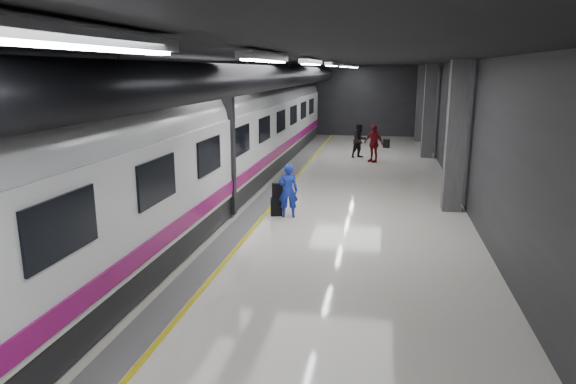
{
  "coord_description": "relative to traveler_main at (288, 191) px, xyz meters",
  "views": [
    {
      "loc": [
        2.43,
        -13.93,
        4.21
      ],
      "look_at": [
        0.12,
        -1.56,
        1.2
      ],
      "focal_mm": 32.0,
      "sensor_mm": 36.0,
      "label": 1
    }
  ],
  "objects": [
    {
      "name": "traveler_far_a",
      "position": [
        1.52,
        10.95,
        0.05
      ],
      "size": [
        1.04,
        1.03,
        1.7
      ],
      "primitive_type": "imported",
      "rotation": [
        0.0,
        0.0,
        0.71
      ],
      "color": "black",
      "rests_on": "ground"
    },
    {
      "name": "traveler_main",
      "position": [
        0.0,
        0.0,
        0.0
      ],
      "size": [
        0.65,
        0.49,
        1.59
      ],
      "primitive_type": "imported",
      "rotation": [
        0.0,
        0.0,
        3.35
      ],
      "color": "#1B35CD",
      "rests_on": "ground"
    },
    {
      "name": "suitcase_far",
      "position": [
        2.83,
        14.53,
        -0.56
      ],
      "size": [
        0.37,
        0.32,
        0.46
      ],
      "primitive_type": "cube",
      "rotation": [
        0.0,
        0.0,
        -0.43
      ],
      "color": "black",
      "rests_on": "ground"
    },
    {
      "name": "traveler_far_b",
      "position": [
        2.21,
        9.87,
        0.08
      ],
      "size": [
        1.09,
        0.92,
        1.74
      ],
      "primitive_type": "imported",
      "rotation": [
        0.0,
        0.0,
        -0.58
      ],
      "color": "maroon",
      "rests_on": "ground"
    },
    {
      "name": "platform_hall",
      "position": [
        -0.06,
        0.66,
        2.74
      ],
      "size": [
        10.02,
        40.02,
        4.51
      ],
      "color": "black",
      "rests_on": "ground"
    },
    {
      "name": "suitcase_main",
      "position": [
        -0.37,
        0.08,
        -0.52
      ],
      "size": [
        0.38,
        0.3,
        0.54
      ],
      "primitive_type": "cube",
      "rotation": [
        0.0,
        0.0,
        0.3
      ],
      "color": "black",
      "rests_on": "ground"
    },
    {
      "name": "ground",
      "position": [
        0.23,
        -0.3,
        -0.79
      ],
      "size": [
        40.0,
        40.0,
        0.0
      ],
      "primitive_type": "plane",
      "color": "silver",
      "rests_on": "ground"
    },
    {
      "name": "train",
      "position": [
        -3.02,
        -0.3,
        1.28
      ],
      "size": [
        3.05,
        38.0,
        4.05
      ],
      "color": "black",
      "rests_on": "ground"
    },
    {
      "name": "shoulder_bag",
      "position": [
        -0.34,
        0.12,
        -0.04
      ],
      "size": [
        0.35,
        0.22,
        0.43
      ],
      "primitive_type": "cube",
      "rotation": [
        0.0,
        0.0,
        0.18
      ],
      "color": "black",
      "rests_on": "suitcase_main"
    }
  ]
}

